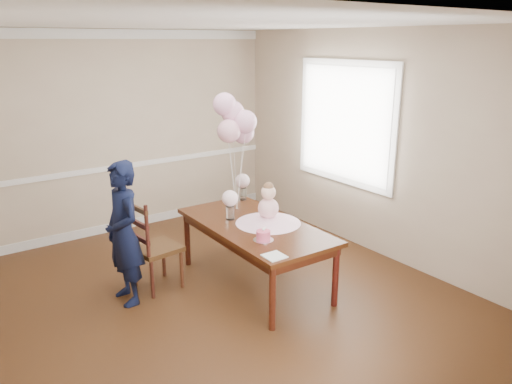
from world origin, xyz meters
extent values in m
cube|color=black|center=(0.00, 0.00, 0.00)|extent=(4.50, 5.00, 0.00)
cube|color=white|center=(0.00, 0.00, 2.70)|extent=(4.50, 5.00, 0.02)
cube|color=tan|center=(0.00, 2.50, 1.35)|extent=(4.50, 0.02, 2.70)
cube|color=tan|center=(0.00, -2.50, 1.35)|extent=(4.50, 0.02, 2.70)
cube|color=tan|center=(2.25, 0.00, 1.35)|extent=(0.02, 5.00, 2.70)
cube|color=white|center=(0.00, 2.49, 0.90)|extent=(4.50, 0.02, 0.07)
cube|color=silver|center=(0.00, 2.49, 2.63)|extent=(4.50, 0.02, 0.12)
cube|color=silver|center=(0.00, 2.49, 0.06)|extent=(4.50, 0.02, 0.12)
cube|color=white|center=(2.23, 0.50, 1.55)|extent=(0.02, 1.66, 1.56)
cube|color=silver|center=(2.21, 0.50, 1.55)|extent=(0.01, 1.50, 1.40)
cube|color=black|center=(0.52, 0.07, 0.67)|extent=(0.96, 1.86, 0.05)
cube|color=black|center=(0.52, 0.07, 0.60)|extent=(0.86, 1.76, 0.09)
cylinder|color=black|center=(0.12, -0.77, 0.32)|extent=(0.07, 0.07, 0.64)
cylinder|color=black|center=(0.89, -0.79, 0.32)|extent=(0.07, 0.07, 0.64)
cylinder|color=black|center=(0.15, 0.92, 0.32)|extent=(0.07, 0.07, 0.64)
cylinder|color=black|center=(0.92, 0.91, 0.32)|extent=(0.07, 0.07, 0.64)
cone|color=#FAB8D3|center=(0.66, 0.02, 0.74)|extent=(0.71, 0.71, 0.09)
sphere|color=#FFA1CF|center=(0.66, 0.02, 0.86)|extent=(0.22, 0.22, 0.22)
sphere|color=beige|center=(0.66, 0.02, 1.03)|extent=(0.16, 0.16, 0.16)
sphere|color=brown|center=(0.66, 0.02, 1.09)|extent=(0.11, 0.11, 0.11)
cylinder|color=silver|center=(0.33, -0.34, 0.69)|extent=(0.21, 0.21, 0.01)
cylinder|color=#DD4568|center=(0.33, -0.34, 0.74)|extent=(0.14, 0.14, 0.09)
sphere|color=white|center=(0.33, -0.34, 0.80)|extent=(0.03, 0.03, 0.03)
sphere|color=white|center=(0.36, -0.32, 0.80)|extent=(0.03, 0.03, 0.03)
cylinder|color=silver|center=(0.39, 0.35, 0.76)|extent=(0.09, 0.09, 0.15)
sphere|color=#FFD5DA|center=(0.39, 0.35, 0.93)|extent=(0.17, 0.17, 0.17)
cylinder|color=silver|center=(0.89, 0.84, 0.76)|extent=(0.09, 0.09, 0.15)
sphere|color=beige|center=(0.89, 0.84, 0.93)|extent=(0.17, 0.17, 0.17)
cube|color=white|center=(0.18, -0.71, 0.69)|extent=(0.19, 0.19, 0.01)
cylinder|color=silver|center=(0.62, 0.57, 0.70)|extent=(0.04, 0.04, 0.02)
sphere|color=#E5A2B3|center=(0.53, 0.58, 1.61)|extent=(0.26, 0.26, 0.26)
sphere|color=#E7A3C5|center=(0.71, 0.53, 1.70)|extent=(0.26, 0.26, 0.26)
sphere|color=#E5A2C2|center=(0.64, 0.66, 1.79)|extent=(0.26, 0.26, 0.26)
sphere|color=#F3ACD1|center=(0.55, 0.69, 1.89)|extent=(0.26, 0.26, 0.26)
sphere|color=#D899B7|center=(0.76, 0.64, 1.56)|extent=(0.26, 0.26, 0.26)
cylinder|color=silver|center=(0.58, 0.57, 1.09)|extent=(0.08, 0.01, 0.77)
cylinder|color=white|center=(0.67, 0.55, 1.13)|extent=(0.09, 0.05, 0.86)
cylinder|color=silver|center=(0.63, 0.62, 1.18)|extent=(0.02, 0.09, 0.95)
cylinder|color=white|center=(0.59, 0.63, 1.22)|extent=(0.07, 0.10, 1.04)
cylinder|color=white|center=(0.69, 0.61, 1.06)|extent=(0.13, 0.06, 0.71)
cube|color=#3A2210|center=(-0.37, 0.61, 0.45)|extent=(0.48, 0.48, 0.05)
cylinder|color=black|center=(-0.53, 0.41, 0.21)|extent=(0.04, 0.04, 0.43)
cylinder|color=#3E1D11|center=(-0.17, 0.45, 0.21)|extent=(0.04, 0.04, 0.43)
cylinder|color=#3C1E10|center=(-0.57, 0.77, 0.21)|extent=(0.04, 0.04, 0.43)
cylinder|color=#3A180F|center=(-0.21, 0.81, 0.21)|extent=(0.04, 0.04, 0.43)
cylinder|color=black|center=(-0.55, 0.41, 0.74)|extent=(0.04, 0.04, 0.56)
cylinder|color=#321A0D|center=(-0.59, 0.77, 0.74)|extent=(0.04, 0.04, 0.56)
cube|color=#38120F|center=(-0.57, 0.59, 0.62)|extent=(0.07, 0.40, 0.05)
cube|color=#3A120F|center=(-0.57, 0.59, 0.78)|extent=(0.07, 0.40, 0.05)
cube|color=#3B2010|center=(-0.57, 0.59, 0.94)|extent=(0.07, 0.40, 0.05)
imported|color=black|center=(-0.75, 0.52, 0.73)|extent=(0.36, 0.54, 1.46)
camera|label=1|loc=(-2.35, -3.96, 2.56)|focal=35.00mm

